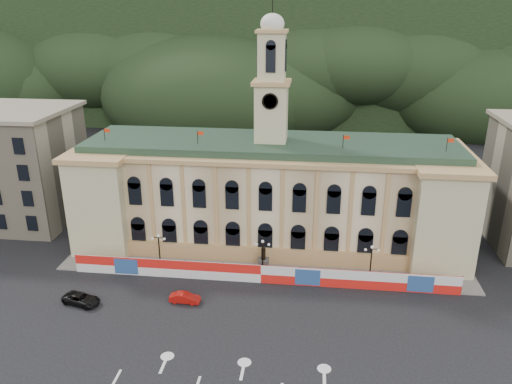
# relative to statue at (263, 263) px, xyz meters

# --- Properties ---
(ground) EXTENTS (260.00, 260.00, 0.00)m
(ground) POSITION_rel_statue_xyz_m (0.00, -18.00, -1.19)
(ground) COLOR black
(ground) RESTS_ON ground
(hill_ridge) EXTENTS (230.00, 80.00, 64.00)m
(hill_ridge) POSITION_rel_statue_xyz_m (0.03, 103.99, 18.30)
(hill_ridge) COLOR black
(hill_ridge) RESTS_ON ground
(city_hall) EXTENTS (56.20, 17.60, 37.10)m
(city_hall) POSITION_rel_statue_xyz_m (0.00, 9.63, 6.66)
(city_hall) COLOR beige
(city_hall) RESTS_ON ground
(side_building_left) EXTENTS (21.00, 17.00, 18.60)m
(side_building_left) POSITION_rel_statue_xyz_m (-43.00, 12.93, 8.14)
(side_building_left) COLOR tan
(side_building_left) RESTS_ON ground
(hoarding_fence) EXTENTS (50.00, 0.44, 2.50)m
(hoarding_fence) POSITION_rel_statue_xyz_m (0.06, -2.93, 0.06)
(hoarding_fence) COLOR red
(hoarding_fence) RESTS_ON ground
(pavement) EXTENTS (56.00, 5.50, 0.16)m
(pavement) POSITION_rel_statue_xyz_m (0.00, -0.25, -1.11)
(pavement) COLOR slate
(pavement) RESTS_ON ground
(statue) EXTENTS (1.40, 1.40, 3.72)m
(statue) POSITION_rel_statue_xyz_m (0.00, 0.00, 0.00)
(statue) COLOR #595651
(statue) RESTS_ON ground
(lamp_left) EXTENTS (1.96, 0.44, 5.15)m
(lamp_left) POSITION_rel_statue_xyz_m (-14.00, -1.00, 1.89)
(lamp_left) COLOR black
(lamp_left) RESTS_ON ground
(lamp_center) EXTENTS (1.96, 0.44, 5.15)m
(lamp_center) POSITION_rel_statue_xyz_m (0.00, -1.00, 1.89)
(lamp_center) COLOR black
(lamp_center) RESTS_ON ground
(lamp_right) EXTENTS (1.96, 0.44, 5.15)m
(lamp_right) POSITION_rel_statue_xyz_m (14.00, -1.00, 1.89)
(lamp_right) COLOR black
(lamp_right) RESTS_ON ground
(red_sedan) EXTENTS (1.61, 3.83, 1.23)m
(red_sedan) POSITION_rel_statue_xyz_m (-8.64, -8.61, -0.57)
(red_sedan) COLOR #A7100B
(red_sedan) RESTS_ON ground
(black_suv) EXTENTS (4.38, 5.70, 1.30)m
(black_suv) POSITION_rel_statue_xyz_m (-20.94, -10.38, -0.54)
(black_suv) COLOR black
(black_suv) RESTS_ON ground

